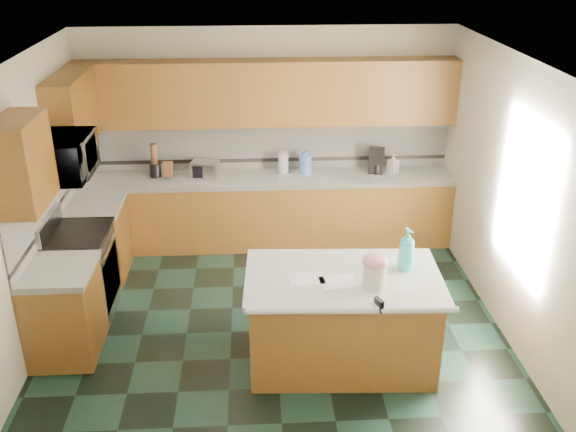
{
  "coord_description": "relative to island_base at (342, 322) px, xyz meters",
  "views": [
    {
      "loc": [
        -0.19,
        -5.48,
        3.76
      ],
      "look_at": [
        0.15,
        0.35,
        1.12
      ],
      "focal_mm": 40.0,
      "sensor_mm": 36.0,
      "label": 1
    }
  ],
  "objects": [
    {
      "name": "island_top",
      "position": [
        0.0,
        0.0,
        0.46
      ],
      "size": [
        1.8,
        1.13,
        0.06
      ],
      "primitive_type": "cube",
      "rotation": [
        0.0,
        0.0,
        -0.05
      ],
      "color": "white",
      "rests_on": "island_base"
    },
    {
      "name": "wall_back",
      "position": [
        -0.59,
        2.85,
        0.92
      ],
      "size": [
        4.6,
        0.04,
        2.7
      ],
      "primitive_type": "cube",
      "color": "beige",
      "rests_on": "ground"
    },
    {
      "name": "left_backsplash",
      "position": [
        -2.88,
        1.08,
        0.81
      ],
      "size": [
        0.02,
        2.3,
        0.63
      ],
      "primitive_type": "cube",
      "color": "silver",
      "rests_on": "wall_left"
    },
    {
      "name": "back_upper_cab",
      "position": [
        -0.59,
        2.66,
        1.51
      ],
      "size": [
        4.6,
        0.33,
        0.78
      ],
      "primitive_type": "cube",
      "color": "#3E230A",
      "rests_on": "wall_back"
    },
    {
      "name": "left_upper_cab_front",
      "position": [
        -2.73,
        0.29,
        1.51
      ],
      "size": [
        0.33,
        0.72,
        0.78
      ],
      "primitive_type": "cube",
      "color": "#3E230A",
      "rests_on": "wall_left"
    },
    {
      "name": "treat_jar_knob_end_l",
      "position": [
        0.2,
        -0.2,
        0.78
      ],
      "size": [
        0.04,
        0.04,
        0.04
      ],
      "primitive_type": "sphere",
      "color": "tan",
      "rests_on": "treat_jar_lid"
    },
    {
      "name": "soap_bottle_back",
      "position": [
        0.98,
        2.58,
        0.61
      ],
      "size": [
        0.16,
        0.16,
        0.25
      ],
      "primitive_type": "imported",
      "rotation": [
        0.0,
        0.0,
        0.63
      ],
      "color": "white",
      "rests_on": "back_countertop"
    },
    {
      "name": "left_base_cab_rear",
      "position": [
        -2.59,
        1.82,
        0.0
      ],
      "size": [
        0.6,
        0.82,
        0.86
      ],
      "primitive_type": "cube",
      "color": "#3E230A",
      "rests_on": "ground"
    },
    {
      "name": "island_bullnose",
      "position": [
        0.0,
        -0.52,
        0.46
      ],
      "size": [
        1.75,
        0.14,
        0.06
      ],
      "primitive_type": "cylinder",
      "rotation": [
        0.0,
        1.57,
        -0.05
      ],
      "color": "white",
      "rests_on": "island_base"
    },
    {
      "name": "paper_sheet_a",
      "position": [
        -0.06,
        -0.1,
        0.49
      ],
      "size": [
        0.35,
        0.28,
        0.0
      ],
      "primitive_type": "cube",
      "rotation": [
        0.0,
        0.0,
        0.15
      ],
      "color": "white",
      "rests_on": "island_top"
    },
    {
      "name": "microwave",
      "position": [
        -2.59,
        1.03,
        1.3
      ],
      "size": [
        0.5,
        0.73,
        0.41
      ],
      "primitive_type": "imported",
      "rotation": [
        0.0,
        0.0,
        1.57
      ],
      "color": "#B7B7BC",
      "rests_on": "wall_left"
    },
    {
      "name": "water_jug",
      "position": [
        -0.13,
        2.59,
        0.62
      ],
      "size": [
        0.16,
        0.16,
        0.26
      ],
      "primitive_type": "cylinder",
      "color": "#557EC8",
      "rests_on": "back_countertop"
    },
    {
      "name": "paper_towel_base",
      "position": [
        -0.4,
        2.63,
        0.5
      ],
      "size": [
        0.19,
        0.19,
        0.01
      ],
      "primitive_type": "cylinder",
      "color": "#B7B7BC",
      "rests_on": "back_countertop"
    },
    {
      "name": "wall_front",
      "position": [
        -0.59,
        -1.79,
        0.92
      ],
      "size": [
        4.6,
        0.04,
        2.7
      ],
      "primitive_type": "cube",
      "color": "beige",
      "rests_on": "ground"
    },
    {
      "name": "soap_back_cap",
      "position": [
        0.98,
        2.58,
        0.75
      ],
      "size": [
        0.02,
        0.02,
        0.03
      ],
      "primitive_type": "cylinder",
      "color": "red",
      "rests_on": "soap_bottle_back"
    },
    {
      "name": "toaster_oven",
      "position": [
        -1.38,
        2.58,
        0.59
      ],
      "size": [
        0.38,
        0.3,
        0.19
      ],
      "primitive_type": "cube",
      "rotation": [
        0.0,
        0.0,
        -0.26
      ],
      "color": "#B7B7BC",
      "rests_on": "back_countertop"
    },
    {
      "name": "left_base_cab_front",
      "position": [
        -2.59,
        0.29,
        0.0
      ],
      "size": [
        0.6,
        0.72,
        0.86
      ],
      "primitive_type": "cube",
      "color": "#3E230A",
      "rests_on": "ground"
    },
    {
      "name": "coffee_maker",
      "position": [
        0.78,
        2.61,
        0.64
      ],
      "size": [
        0.23,
        0.24,
        0.31
      ],
      "primitive_type": "cube",
      "rotation": [
        0.0,
        0.0,
        -0.27
      ],
      "color": "black",
      "rests_on": "back_countertop"
    },
    {
      "name": "range_cooktop",
      "position": [
        -2.59,
        1.03,
        0.47
      ],
      "size": [
        0.62,
        0.78,
        0.04
      ],
      "primitive_type": "cube",
      "color": "black",
      "rests_on": "range_body"
    },
    {
      "name": "wall_left",
      "position": [
        -2.91,
        0.53,
        0.92
      ],
      "size": [
        0.04,
        4.6,
        2.7
      ],
      "primitive_type": "cube",
      "color": "beige",
      "rests_on": "ground"
    },
    {
      "name": "floor",
      "position": [
        -0.59,
        0.53,
        -0.43
      ],
      "size": [
        4.6,
        4.6,
        0.0
      ],
      "primitive_type": "plane",
      "color": "black",
      "rests_on": "ground"
    },
    {
      "name": "utensil_bundle",
      "position": [
        -1.99,
        2.61,
        0.79
      ],
      "size": [
        0.08,
        0.08,
        0.25
      ],
      "primitive_type": "cylinder",
      "color": "#472814",
      "rests_on": "utensil_crock"
    },
    {
      "name": "ceiling",
      "position": [
        -0.59,
        0.53,
        2.27
      ],
      "size": [
        4.6,
        4.6,
        0.0
      ],
      "primitive_type": "plane",
      "color": "white",
      "rests_on": "ground"
    },
    {
      "name": "clamp_handle",
      "position": [
        0.22,
        -0.57,
        0.48
      ],
      "size": [
        0.02,
        0.08,
        0.02
      ],
      "primitive_type": "cylinder",
      "rotation": [
        1.57,
        0.0,
        0.0
      ],
      "color": "black",
      "rests_on": "island_top"
    },
    {
      "name": "range_body",
      "position": [
        -2.59,
        1.03,
        0.01
      ],
      "size": [
        0.6,
        0.76,
        0.88
      ],
      "primitive_type": "cube",
      "color": "#B7B7BC",
      "rests_on": "ground"
    },
    {
      "name": "window_light_proxy",
      "position": [
        1.7,
        0.33,
        1.07
      ],
      "size": [
        0.02,
        1.4,
        1.1
      ],
      "primitive_type": "cube",
      "color": "white",
      "rests_on": "wall_right"
    },
    {
      "name": "coffee_carafe",
      "position": [
        0.78,
        2.56,
        0.55
      ],
      "size": [
        0.13,
        0.13,
        0.13
      ],
      "primitive_type": "cylinder",
      "color": "black",
      "rests_on": "back_countertop"
    },
    {
      "name": "left_upper_cab_rear",
      "position": [
        -2.73,
        1.95,
        1.51
      ],
      "size": [
        0.33,
        1.09,
        0.78
      ],
      "primitive_type": "cube",
      "color": "#3E230A",
      "rests_on": "wall_left"
    },
    {
      "name": "range_backguard",
      "position": [
        -2.85,
        1.03,
        0.59
      ],
      "size": [
        0.06,
        0.76,
        0.18
      ],
      "primitive_type": "cube",
      "color": "#B7B7BC",
      "rests_on": "range_body"
    },
    {
      "name": "left_counter_front",
      "position": [
        -2.59,
        0.29,
        0.46
      ],
      "size": [
        0.64,
        0.72,
        0.06
      ],
      "primitive_type": "cube",
      "color": "white",
      "rests_on": "left_base_cab_front"
    },
    {
      "name": "water_jug_neck",
      "position": [
        -0.13,
        2.59,
        0.77
      ],
      "size": [
        0.07,
        0.07,
        0.04
      ],
      "primitive_type": "cylinder",
      "color": "#557EC8",
      "rests_on": "water_jug"
    },
    {
      "name": "utensil_crock",
      "position": [
        -1.99,
        2.61,
        0.58
      ],
      "size": [
        0.14,
        0.14,
        0.17
      ],
      "primitive_type": "cylinder",
      "color": "black",
      "rests_on": "back_countertop"
    },
    {
      "name": "range_handle",
      "position": [
        -2.27,
        1.03,
        0.35
      ],
      "size": [
        0.02,
        0.66,
        0.02
      ],
      "primitive_type": "cylinder",
      "rotation": [
        1.57,
        0.0,
        0.0
      ],
      "color": "#B7B7BC",
      "rests_on": "range_body"
    },
    {
      "name": "treat_jar",
      "position": [
        0.24,
        -0.2,
        0.6
      ],
      "size": [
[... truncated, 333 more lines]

